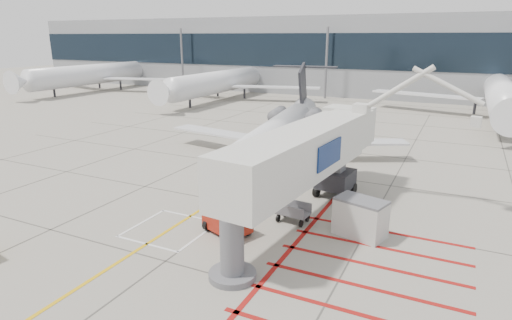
% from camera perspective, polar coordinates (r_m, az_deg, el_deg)
% --- Properties ---
extents(ground_plane, '(260.00, 260.00, 0.00)m').
position_cam_1_polar(ground_plane, '(24.58, -6.23, -9.14)').
color(ground_plane, gray).
rests_on(ground_plane, ground).
extents(regional_jet, '(26.82, 31.87, 7.56)m').
position_cam_1_polar(regional_jet, '(34.50, 1.51, 5.00)').
color(regional_jet, silver).
rests_on(regional_jet, ground_plane).
extents(jet_bridge, '(10.66, 19.43, 7.45)m').
position_cam_1_polar(jet_bridge, '(23.55, 5.61, -0.54)').
color(jet_bridge, silver).
rests_on(jet_bridge, ground_plane).
extents(pushback_tug, '(2.95, 2.40, 1.49)m').
position_cam_1_polar(pushback_tug, '(23.75, -3.86, -8.03)').
color(pushback_tug, '#9D1D0F').
rests_on(pushback_tug, ground_plane).
extents(baggage_cart, '(1.97, 1.34, 1.18)m').
position_cam_1_polar(baggage_cart, '(25.22, 4.95, -6.95)').
color(baggage_cart, '#5C5C61').
rests_on(baggage_cart, ground_plane).
extents(ground_power_unit, '(2.97, 2.21, 2.09)m').
position_cam_1_polar(ground_power_unit, '(23.96, 13.75, -7.48)').
color(ground_power_unit, beige).
rests_on(ground_power_unit, ground_plane).
extents(cone_nose, '(0.41, 0.41, 0.57)m').
position_cam_1_polar(cone_nose, '(30.61, -1.98, -3.26)').
color(cone_nose, '#EC5C0C').
rests_on(cone_nose, ground_plane).
extents(cone_side, '(0.36, 0.36, 0.50)m').
position_cam_1_polar(cone_side, '(31.29, 0.53, -2.88)').
color(cone_side, '#FF4C0D').
rests_on(cone_side, ground_plane).
extents(terminal_building, '(180.00, 28.00, 14.00)m').
position_cam_1_polar(terminal_building, '(88.78, 25.32, 12.44)').
color(terminal_building, gray).
rests_on(terminal_building, ground_plane).
extents(terminal_glass_band, '(180.00, 0.10, 6.00)m').
position_cam_1_polar(terminal_glass_band, '(74.70, 25.10, 12.81)').
color(terminal_glass_band, black).
rests_on(terminal_glass_band, ground_plane).
extents(bg_aircraft_a, '(34.82, 38.69, 11.61)m').
position_cam_1_polar(bg_aircraft_a, '(92.58, -20.03, 12.34)').
color(bg_aircraft_a, silver).
rests_on(bg_aircraft_a, ground_plane).
extents(bg_aircraft_b, '(32.69, 36.32, 10.90)m').
position_cam_1_polar(bg_aircraft_b, '(74.91, -4.12, 12.29)').
color(bg_aircraft_b, silver).
rests_on(bg_aircraft_b, ground_plane).
extents(bg_aircraft_c, '(33.84, 37.60, 11.28)m').
position_cam_1_polar(bg_aircraft_c, '(65.00, 30.19, 9.77)').
color(bg_aircraft_c, silver).
rests_on(bg_aircraft_c, ground_plane).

